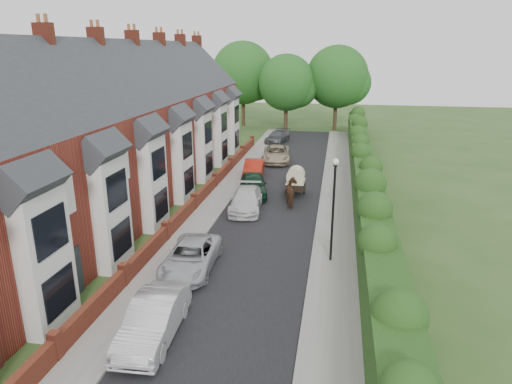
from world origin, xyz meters
TOP-DOWN VIEW (x-y plane):
  - ground at (0.00, 0.00)m, footprint 140.00×140.00m
  - road at (-0.50, 11.00)m, footprint 6.00×58.00m
  - pavement_hedge_side at (3.60, 11.00)m, footprint 2.20×58.00m
  - pavement_house_side at (-4.35, 11.00)m, footprint 1.70×58.00m
  - kerb_hedge_side at (2.55, 11.00)m, footprint 0.18×58.00m
  - kerb_house_side at (-3.55, 11.00)m, footprint 0.18×58.00m
  - hedge at (5.40, 11.00)m, footprint 2.10×58.00m
  - terrace_row at (-10.87, 9.98)m, footprint 9.05×40.50m
  - garden_wall_row at (-5.35, 10.00)m, footprint 0.35×40.35m
  - lamppost at (3.40, 4.00)m, footprint 0.32×0.32m
  - tree_far_left at (-2.65, 40.08)m, footprint 7.14×6.80m
  - tree_far_right at (3.39, 42.08)m, footprint 7.98×7.60m
  - tree_far_back at (-8.59, 43.08)m, footprint 8.40×8.00m
  - car_silver_a at (-2.66, -3.21)m, footprint 1.79×4.56m
  - car_silver_b at (-3.00, 2.07)m, footprint 2.40×4.82m
  - car_white at (-2.09, 10.60)m, footprint 2.31×4.81m
  - car_green at (-2.23, 13.76)m, footprint 2.74×4.75m
  - car_red at (-3.00, 18.20)m, footprint 1.85×4.33m
  - car_beige at (-1.94, 23.80)m, footprint 2.94×5.34m
  - car_grey at (-3.00, 32.48)m, footprint 2.67×4.75m
  - horse at (0.72, 11.91)m, footprint 1.44×2.25m
  - horse_cart at (0.72, 14.15)m, footprint 1.29×2.86m

SIDE VIEW (x-z plane):
  - ground at x=0.00m, z-range 0.00..0.00m
  - road at x=-0.50m, z-range 0.00..0.02m
  - pavement_hedge_side at x=3.60m, z-range 0.00..0.12m
  - pavement_house_side at x=-4.35m, z-range 0.00..0.12m
  - kerb_hedge_side at x=2.55m, z-range 0.00..0.13m
  - kerb_house_side at x=-3.55m, z-range 0.00..0.13m
  - garden_wall_row at x=-5.35m, z-range -0.09..1.01m
  - car_grey at x=-3.00m, z-range 0.00..1.30m
  - car_silver_b at x=-3.00m, z-range 0.00..1.31m
  - car_white at x=-2.09m, z-range 0.00..1.35m
  - car_red at x=-3.00m, z-range 0.00..1.39m
  - car_beige at x=-1.94m, z-range 0.00..1.42m
  - car_silver_a at x=-2.66m, z-range 0.00..1.48m
  - car_green at x=-2.23m, z-range 0.00..1.52m
  - horse at x=0.72m, z-range 0.00..1.75m
  - horse_cart at x=0.72m, z-range 0.15..2.21m
  - hedge at x=5.40m, z-range 0.18..3.03m
  - lamppost at x=3.40m, z-range 0.72..5.88m
  - terrace_row at x=-10.87m, z-range -1.28..10.22m
  - tree_far_left at x=-2.65m, z-range 1.07..10.36m
  - tree_far_right at x=3.39m, z-range 1.16..11.47m
  - tree_far_back at x=-8.59m, z-range 1.21..12.03m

